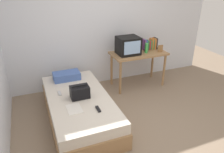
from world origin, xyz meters
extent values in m
plane|color=#84705B|center=(0.00, 0.00, 0.00)|extent=(8.00, 8.00, 0.00)
cube|color=silver|center=(0.00, 2.00, 1.30)|extent=(5.20, 0.10, 2.60)
cube|color=#9E754C|center=(-0.84, 0.72, 0.13)|extent=(1.00, 2.00, 0.27)
cube|color=beige|center=(-0.84, 0.72, 0.35)|extent=(0.97, 1.94, 0.17)
cube|color=#9E754C|center=(0.67, 1.50, 0.75)|extent=(1.16, 0.60, 0.04)
cylinder|color=#9E754C|center=(0.15, 1.26, 0.36)|extent=(0.05, 0.05, 0.73)
cylinder|color=#9E754C|center=(1.19, 1.26, 0.36)|extent=(0.05, 0.05, 0.73)
cylinder|color=#9E754C|center=(0.15, 1.74, 0.36)|extent=(0.05, 0.05, 0.73)
cylinder|color=#9E754C|center=(1.19, 1.74, 0.36)|extent=(0.05, 0.05, 0.73)
cube|color=black|center=(0.42, 1.50, 0.95)|extent=(0.44, 0.38, 0.36)
cube|color=#8CB2E0|center=(0.42, 1.30, 0.96)|extent=(0.35, 0.01, 0.26)
cylinder|color=green|center=(0.80, 1.42, 0.87)|extent=(0.07, 0.07, 0.21)
cube|color=#7A3D89|center=(0.85, 1.61, 0.88)|extent=(0.03, 0.15, 0.24)
cube|color=#2D5699|center=(0.89, 1.61, 0.88)|extent=(0.04, 0.13, 0.22)
cube|color=#337F47|center=(0.93, 1.61, 0.87)|extent=(0.04, 0.13, 0.21)
cube|color=#B72D33|center=(0.97, 1.61, 0.87)|extent=(0.03, 0.16, 0.20)
cube|color=#337F47|center=(1.01, 1.61, 0.86)|extent=(0.04, 0.14, 0.19)
cube|color=#CC7233|center=(1.04, 1.61, 0.88)|extent=(0.03, 0.15, 0.23)
cube|color=#337F47|center=(1.07, 1.61, 0.87)|extent=(0.02, 0.14, 0.21)
cube|color=#CC7233|center=(1.10, 1.61, 0.88)|extent=(0.04, 0.16, 0.23)
cube|color=black|center=(1.14, 1.61, 0.89)|extent=(0.03, 0.14, 0.24)
cube|color=olive|center=(1.11, 1.36, 0.84)|extent=(0.11, 0.02, 0.15)
cube|color=#4766AD|center=(-0.89, 1.45, 0.51)|extent=(0.49, 0.29, 0.14)
cube|color=black|center=(-0.82, 0.69, 0.54)|extent=(0.30, 0.20, 0.20)
cylinder|color=black|center=(-0.82, 0.69, 0.65)|extent=(0.24, 0.02, 0.02)
cube|color=white|center=(-0.99, 0.39, 0.44)|extent=(0.21, 0.29, 0.01)
cube|color=black|center=(-0.66, 0.24, 0.45)|extent=(0.04, 0.16, 0.02)
cube|color=#B7B7BC|center=(-1.11, 0.93, 0.45)|extent=(0.04, 0.14, 0.02)
camera|label=1|loc=(-1.47, -2.34, 2.26)|focal=34.74mm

